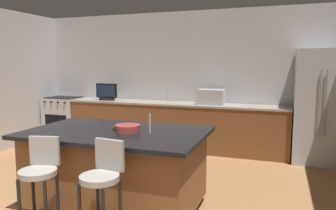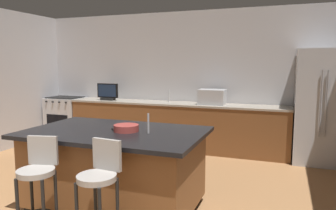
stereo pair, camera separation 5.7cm
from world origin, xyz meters
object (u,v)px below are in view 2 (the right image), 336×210
at_px(range_oven, 66,117).
at_px(cell_phone, 130,127).
at_px(kitchen_island, 115,169).
at_px(refrigerator, 321,107).
at_px(bar_stool_right, 99,187).
at_px(tv_monitor, 108,92).
at_px(fruit_bowl, 126,128).
at_px(microwave, 212,97).
at_px(bar_stool_left, 38,179).
at_px(tv_remote, 119,128).

distance_m(range_oven, cell_phone, 3.83).
xyz_separation_m(kitchen_island, refrigerator, (2.35, 2.68, 0.48)).
xyz_separation_m(refrigerator, bar_stool_right, (-2.04, -3.50, -0.35)).
relative_size(bar_stool_right, cell_phone, 6.65).
relative_size(tv_monitor, fruit_bowl, 1.66).
xyz_separation_m(range_oven, cell_phone, (2.87, -2.49, 0.45)).
height_order(kitchen_island, microwave, microwave).
height_order(refrigerator, cell_phone, refrigerator).
bearing_deg(refrigerator, bar_stool_right, -120.19).
relative_size(kitchen_island, microwave, 4.18).
distance_m(tv_monitor, cell_phone, 3.01).
distance_m(microwave, bar_stool_left, 3.69).
xyz_separation_m(bar_stool_left, cell_phone, (0.42, 1.07, 0.33)).
bearing_deg(cell_phone, bar_stool_left, -92.11).
bearing_deg(kitchen_island, cell_phone, 72.73).
bearing_deg(kitchen_island, refrigerator, 48.69).
bearing_deg(bar_stool_right, range_oven, 137.32).
xyz_separation_m(refrigerator, cell_phone, (-2.28, -2.45, -0.04)).
relative_size(refrigerator, bar_stool_left, 1.95).
height_order(cell_phone, tv_remote, tv_remote).
distance_m(microwave, bar_stool_right, 3.58).
bearing_deg(microwave, tv_monitor, -178.65).
bearing_deg(tv_monitor, bar_stool_left, -69.07).
relative_size(refrigerator, range_oven, 2.05).
xyz_separation_m(microwave, cell_phone, (-0.44, -2.49, -0.13)).
bearing_deg(tv_monitor, fruit_bowl, -55.49).
distance_m(bar_stool_left, fruit_bowl, 1.04).
relative_size(kitchen_island, bar_stool_left, 2.06).
height_order(refrigerator, range_oven, refrigerator).
xyz_separation_m(refrigerator, range_oven, (-5.15, 0.04, -0.49)).
height_order(tv_monitor, bar_stool_right, tv_monitor).
xyz_separation_m(kitchen_island, bar_stool_right, (0.31, -0.83, 0.14)).
bearing_deg(fruit_bowl, microwave, 82.10).
bearing_deg(tv_monitor, kitchen_island, -57.73).
relative_size(range_oven, tv_remote, 5.44).
height_order(kitchen_island, tv_remote, tv_remote).
bearing_deg(tv_remote, tv_monitor, 158.90).
xyz_separation_m(kitchen_island, cell_phone, (0.07, 0.23, 0.45)).
bearing_deg(bar_stool_left, microwave, 62.27).
bearing_deg(microwave, bar_stool_left, -103.57).
height_order(kitchen_island, bar_stool_right, bar_stool_right).
height_order(refrigerator, tv_remote, refrigerator).
distance_m(refrigerator, bar_stool_right, 4.07).
bearing_deg(refrigerator, microwave, 178.69).
relative_size(microwave, bar_stool_left, 0.49).
xyz_separation_m(bar_stool_left, tv_remote, (0.35, 0.92, 0.34)).
bearing_deg(tv_remote, refrigerator, 83.57).
bearing_deg(fruit_bowl, kitchen_island, -173.69).
xyz_separation_m(cell_phone, tv_remote, (-0.06, -0.15, 0.01)).
xyz_separation_m(kitchen_island, tv_monitor, (-1.68, 2.67, 0.60)).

